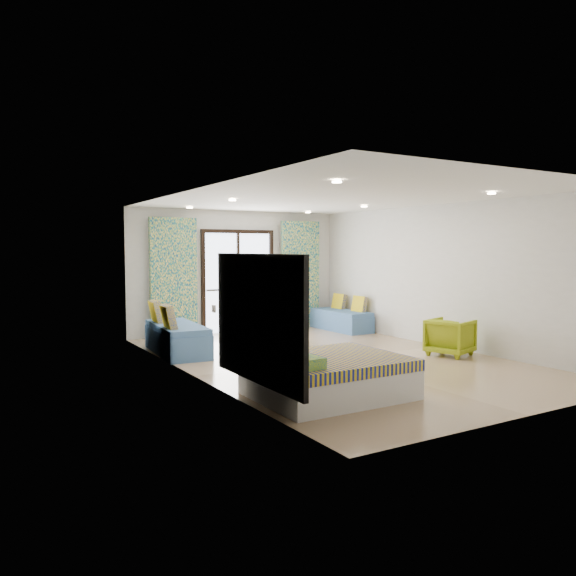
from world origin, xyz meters
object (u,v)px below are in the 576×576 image
daybed_left (176,337)px  coffee_table (276,324)px  bed (327,376)px  armchair (450,335)px  daybed_right (342,319)px

daybed_left → coffee_table: daybed_left is taller
bed → daybed_left: (-0.64, 3.78, 0.02)m
bed → armchair: size_ratio=2.58×
daybed_left → coffee_table: (2.21, 0.33, 0.05)m
bed → coffee_table: (1.57, 4.11, 0.07)m
bed → daybed_right: size_ratio=1.12×
armchair → daybed_right: bearing=-21.0°
bed → daybed_right: 5.85m
coffee_table → armchair: (1.83, -2.94, 0.02)m
armchair → bed: bearing=91.0°
daybed_left → armchair: bearing=-28.6°
bed → daybed_left: bearing=99.6°
daybed_left → armchair: daybed_left is taller
daybed_left → coffee_table: size_ratio=2.65×
bed → coffee_table: size_ratio=2.52×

